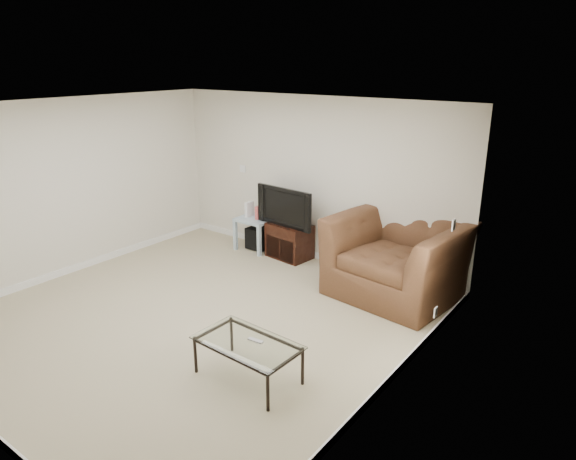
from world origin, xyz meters
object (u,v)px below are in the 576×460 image
Objects in this scene: side_table at (257,233)px; coffee_table at (248,360)px; television at (288,206)px; subwoofer at (259,238)px; recliner at (398,245)px; tv_stand at (290,241)px.

side_table reaches higher than coffee_table.
television is 2.81× the size of subwoofer.
recliner is at bearing -5.07° from side_table.
television is (-0.00, -0.03, 0.58)m from tv_stand.
tv_stand is 0.64× the size of coffee_table.
recliner is (2.59, -0.23, 0.43)m from side_table.
tv_stand is 0.67m from side_table.
tv_stand is 1.98m from recliner.
subwoofer is 0.34× the size of coffee_table.
recliner is at bearing -5.64° from subwoofer.
tv_stand is at bearing 88.12° from television.
television is 0.95× the size of coffee_table.
subwoofer is at bearing -178.98° from recliner.
subwoofer is (0.03, 0.02, -0.08)m from side_table.
television is at bearing -2.35° from side_table.
television is 1.94m from recliner.
subwoofer is (-0.64, 0.02, -0.08)m from tv_stand.
recliner is (2.56, -0.25, 0.51)m from subwoofer.
coffee_table is (-0.32, -2.62, -0.50)m from recliner.
coffee_table is (2.24, -2.87, 0.01)m from subwoofer.
tv_stand reaches higher than side_table.
side_table is 0.54× the size of coffee_table.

